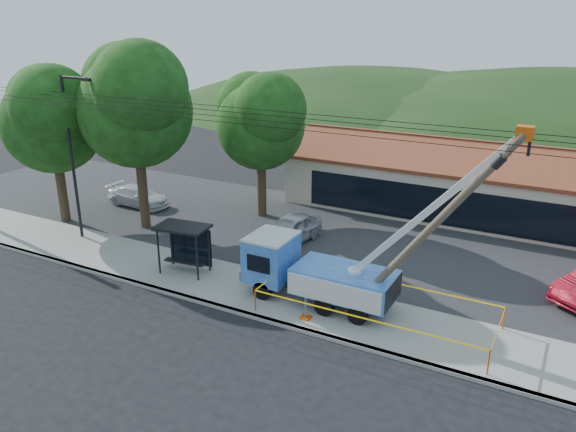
{
  "coord_description": "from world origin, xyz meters",
  "views": [
    {
      "loc": [
        10.07,
        -15.28,
        11.86
      ],
      "look_at": [
        -0.86,
        5.0,
        3.6
      ],
      "focal_mm": 35.0,
      "sensor_mm": 36.0,
      "label": 1
    }
  ],
  "objects_px": {
    "utility_truck": "(316,270)",
    "car_white": "(139,207)",
    "bus_shelter": "(185,237)",
    "car_silver": "(289,245)",
    "leaning_pole": "(433,226)"
  },
  "relations": [
    {
      "from": "bus_shelter",
      "to": "car_silver",
      "type": "relative_size",
      "value": 0.59
    },
    {
      "from": "leaning_pole",
      "to": "car_white",
      "type": "xyz_separation_m",
      "value": [
        -20.71,
        6.64,
        -4.6
      ]
    },
    {
      "from": "bus_shelter",
      "to": "car_silver",
      "type": "height_order",
      "value": "bus_shelter"
    },
    {
      "from": "utility_truck",
      "to": "car_white",
      "type": "bearing_deg",
      "value": 158.3
    },
    {
      "from": "utility_truck",
      "to": "car_white",
      "type": "xyz_separation_m",
      "value": [
        -15.86,
        6.31,
        -1.59
      ]
    },
    {
      "from": "utility_truck",
      "to": "bus_shelter",
      "type": "xyz_separation_m",
      "value": [
        -6.82,
        -0.24,
        0.3
      ]
    },
    {
      "from": "bus_shelter",
      "to": "utility_truck",
      "type": "bearing_deg",
      "value": -5.15
    },
    {
      "from": "leaning_pole",
      "to": "utility_truck",
      "type": "bearing_deg",
      "value": 176.18
    },
    {
      "from": "car_silver",
      "to": "car_white",
      "type": "height_order",
      "value": "car_silver"
    },
    {
      "from": "leaning_pole",
      "to": "bus_shelter",
      "type": "height_order",
      "value": "leaning_pole"
    },
    {
      "from": "utility_truck",
      "to": "bus_shelter",
      "type": "relative_size",
      "value": 4.17
    },
    {
      "from": "utility_truck",
      "to": "bus_shelter",
      "type": "bearing_deg",
      "value": -178.02
    },
    {
      "from": "utility_truck",
      "to": "car_white",
      "type": "relative_size",
      "value": 2.51
    },
    {
      "from": "car_white",
      "to": "leaning_pole",
      "type": "bearing_deg",
      "value": -106.32
    },
    {
      "from": "leaning_pole",
      "to": "car_white",
      "type": "relative_size",
      "value": 1.89
    }
  ]
}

